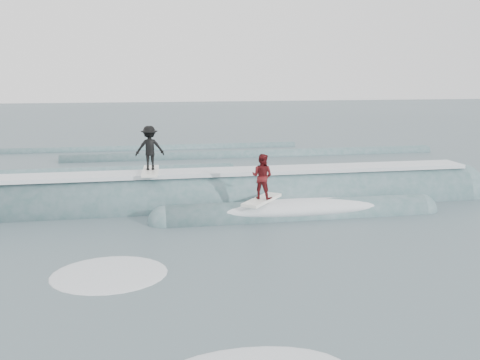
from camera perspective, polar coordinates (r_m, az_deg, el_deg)
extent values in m
plane|color=#3D5059|center=(13.63, 4.63, -9.31)|extent=(160.00, 160.00, 0.00)
cylinder|color=#3A6162|center=(20.01, -0.53, -2.54)|extent=(18.23, 2.31, 2.31)
sphere|color=#3A6162|center=(23.37, 22.05, -1.35)|extent=(2.31, 2.31, 2.31)
cylinder|color=#3A6162|center=(18.35, 6.25, -3.89)|extent=(9.00, 1.18, 1.18)
sphere|color=#3A6162|center=(17.60, -7.96, -4.59)|extent=(1.18, 1.18, 1.18)
sphere|color=#3A6162|center=(20.10, 18.64, -3.08)|extent=(1.18, 1.18, 1.18)
cube|color=white|center=(19.75, -0.54, 0.92)|extent=(18.00, 1.30, 0.14)
ellipsoid|color=white|center=(18.27, 6.27, -2.98)|extent=(7.60, 1.30, 0.60)
cube|color=white|center=(19.43, -9.53, 0.95)|extent=(0.68, 2.03, 0.10)
imported|color=black|center=(19.30, -9.61, 3.40)|extent=(1.04, 0.62, 1.58)
cube|color=white|center=(17.86, 2.35, -2.13)|extent=(1.68, 1.90, 0.10)
imported|color=#540F12|center=(17.69, 2.37, 0.40)|extent=(0.93, 0.89, 1.51)
ellipsoid|color=white|center=(13.56, -13.77, -9.72)|extent=(3.22, 2.20, 0.10)
cylinder|color=#3A6162|center=(27.47, -24.01, 0.29)|extent=(22.00, 0.70, 0.70)
cylinder|color=#3A6162|center=(31.37, 1.62, 2.53)|extent=(22.00, 0.80, 0.80)
cylinder|color=#3A6162|center=(34.63, -11.98, 3.12)|extent=(22.00, 0.60, 0.60)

